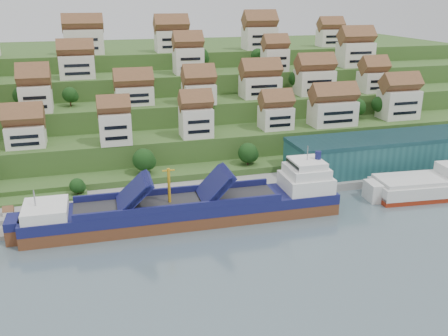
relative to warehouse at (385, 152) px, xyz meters
name	(u,v)px	position (x,y,z in m)	size (l,w,h in m)	color
ground	(237,216)	(-52.00, -17.00, -7.20)	(300.00, 300.00, 0.00)	slate
quay	(288,184)	(-32.00, -2.00, -6.10)	(180.00, 14.00, 2.20)	gray
hillside	(166,96)	(-52.00, 86.55, 3.46)	(260.00, 128.00, 31.00)	#2D4C1E
hillside_village	(192,79)	(-49.78, 43.80, 17.34)	(156.18, 62.81, 29.01)	silver
hillside_trees	(187,113)	(-54.83, 27.85, 9.40)	(145.02, 62.68, 30.85)	#1A4216
warehouse	(385,152)	(0.00, 0.00, 0.00)	(60.00, 15.00, 10.00)	#1F5355
flagpole	(290,171)	(-33.89, -7.00, -0.32)	(1.28, 0.16, 8.00)	gray
cargo_ship	(195,208)	(-62.67, -16.46, -4.00)	(75.59, 13.41, 16.68)	brown
second_ship	(431,186)	(3.17, -18.30, -4.48)	(31.91, 14.15, 9.00)	maroon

